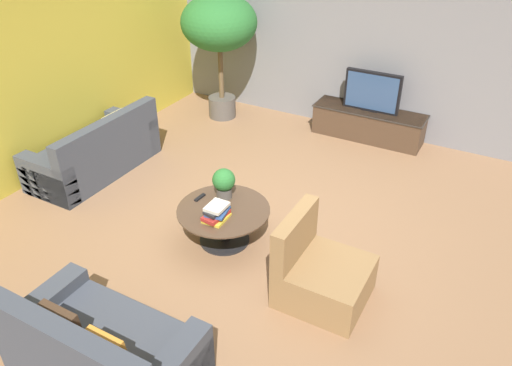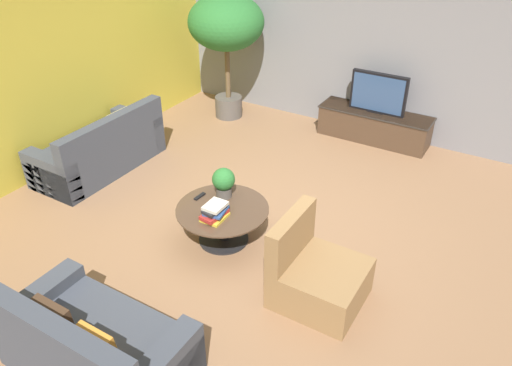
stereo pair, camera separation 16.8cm
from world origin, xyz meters
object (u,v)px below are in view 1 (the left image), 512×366
(potted_palm_tall, at_px, (219,28))
(couch_by_wall, at_px, (96,153))
(armchair_wicker, at_px, (320,274))
(coffee_table, at_px, (224,219))
(potted_plant_tabletop, at_px, (224,182))
(couch_near_entry, at_px, (101,351))
(television, at_px, (372,92))
(media_console, at_px, (368,123))

(potted_palm_tall, bearing_deg, couch_by_wall, -101.72)
(couch_by_wall, height_order, armchair_wicker, armchair_wicker)
(coffee_table, relative_size, potted_plant_tabletop, 2.88)
(couch_by_wall, xyz_separation_m, armchair_wicker, (3.59, -0.75, -0.01))
(coffee_table, relative_size, couch_near_entry, 0.67)
(coffee_table, bearing_deg, couch_by_wall, 168.71)
(television, distance_m, potted_palm_tall, 2.55)
(armchair_wicker, distance_m, potted_plant_tabletop, 1.50)
(television, bearing_deg, coffee_table, -99.88)
(couch_by_wall, distance_m, armchair_wicker, 3.67)
(coffee_table, bearing_deg, potted_palm_tall, 122.68)
(coffee_table, xyz_separation_m, potted_plant_tabletop, (-0.12, 0.21, 0.32))
(coffee_table, bearing_deg, armchair_wicker, -12.77)
(coffee_table, xyz_separation_m, armchair_wicker, (1.25, -0.28, -0.03))
(armchair_wicker, bearing_deg, media_console, 10.88)
(couch_near_entry, bearing_deg, couch_by_wall, -45.09)
(potted_plant_tabletop, bearing_deg, coffee_table, -60.51)
(television, height_order, potted_plant_tabletop, television)
(media_console, xyz_separation_m, couch_near_entry, (-0.47, -5.24, 0.04))
(couch_by_wall, relative_size, armchair_wicker, 2.08)
(couch_near_entry, bearing_deg, armchair_wicker, -124.34)
(television, height_order, potted_palm_tall, potted_palm_tall)
(coffee_table, bearing_deg, couch_near_entry, -87.21)
(armchair_wicker, relative_size, potted_palm_tall, 0.43)
(couch_near_entry, distance_m, potted_plant_tabletop, 2.22)
(couch_near_entry, height_order, potted_plant_tabletop, couch_near_entry)
(coffee_table, height_order, potted_palm_tall, potted_palm_tall)
(potted_palm_tall, xyz_separation_m, potted_plant_tabletop, (1.72, -2.66, -0.87))
(couch_by_wall, bearing_deg, potted_plant_tabletop, 83.34)
(television, relative_size, potted_palm_tall, 0.42)
(couch_near_entry, xyz_separation_m, potted_palm_tall, (-1.94, 4.84, 1.20))
(potted_palm_tall, relative_size, potted_plant_tabletop, 5.69)
(couch_near_entry, height_order, armchair_wicker, armchair_wicker)
(media_console, bearing_deg, potted_palm_tall, -170.55)
(media_console, distance_m, couch_by_wall, 4.04)
(couch_near_entry, relative_size, potted_palm_tall, 0.76)
(couch_by_wall, relative_size, potted_plant_tabletop, 5.09)
(armchair_wicker, xyz_separation_m, potted_palm_tall, (-3.09, 3.15, 1.22))
(television, distance_m, armchair_wicker, 3.65)
(couch_near_entry, distance_m, armchair_wicker, 2.05)
(media_console, distance_m, coffee_table, 3.32)
(coffee_table, height_order, potted_plant_tabletop, potted_plant_tabletop)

